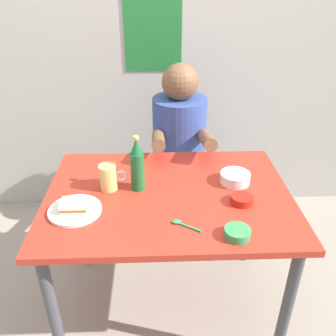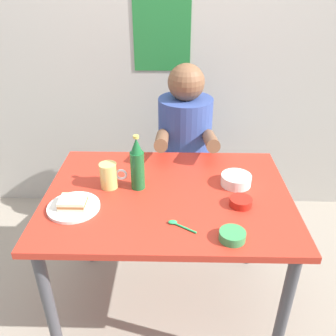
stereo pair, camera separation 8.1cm
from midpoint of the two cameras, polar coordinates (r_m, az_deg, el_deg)
The scene contains 13 objects.
ground_plane at distance 2.10m, azimuth 1.16°, elevation -21.13°, with size 6.00×6.00×0.00m, color gray.
wall_back at distance 2.40m, azimuth 1.59°, elevation 21.87°, with size 4.40×0.09×2.60m.
dining_table at distance 1.65m, azimuth 1.39°, elevation -6.74°, with size 1.10×0.80×0.74m.
stool at distance 2.34m, azimuth 3.51°, elevation -3.49°, with size 0.34×0.34×0.45m.
person_seated at distance 2.13m, azimuth 3.87°, elevation 5.79°, with size 0.33×0.56×0.72m.
plate_orange at distance 1.53m, azimuth -13.52°, elevation -6.18°, with size 0.22×0.22×0.01m, color silver.
sandwich at distance 1.52m, azimuth -13.63°, elevation -5.41°, with size 0.11×0.09×0.04m.
beer_mug at distance 1.62m, azimuth -8.07°, elevation -1.23°, with size 0.13×0.08×0.12m.
beer_bottle at distance 1.57m, azimuth -3.51°, elevation 0.49°, with size 0.06×0.06×0.26m.
sambal_bowl_red at distance 1.54m, azimuth 13.18°, elevation -5.33°, with size 0.10×0.10×0.03m.
rice_bowl_white at distance 1.68m, azimuth 12.32°, elevation -1.84°, with size 0.14×0.14×0.05m.
dip_bowl_green at distance 1.36m, azimuth 12.09°, elevation -10.61°, with size 0.10×0.10×0.03m.
spoon at distance 1.41m, azimuth 3.18°, elevation -9.10°, with size 0.11×0.08×0.01m.
Camera 2 is at (0.03, -1.33, 1.62)m, focal length 37.71 mm.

